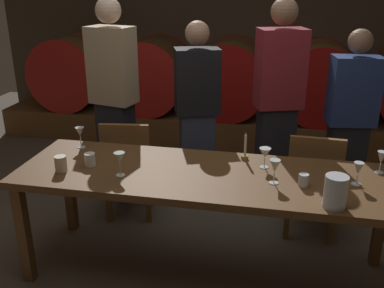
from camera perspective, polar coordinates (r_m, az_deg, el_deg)
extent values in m
plane|color=brown|center=(3.40, -0.24, -14.39)|extent=(8.46, 8.46, 0.00)
cube|color=#473A2D|center=(5.87, 6.16, 15.89)|extent=(6.51, 0.24, 2.90)
cube|color=brown|center=(5.60, 5.09, 2.28)|extent=(5.85, 0.90, 0.35)
cylinder|color=brown|center=(6.01, -15.02, 9.19)|extent=(0.91, 0.81, 0.91)
cylinder|color=#B21C16|center=(5.64, -16.87, 8.26)|extent=(0.92, 0.03, 0.92)
cylinder|color=#B21C16|center=(6.38, -13.37, 10.00)|extent=(0.92, 0.03, 0.92)
cylinder|color=#2D2D33|center=(6.01, -15.02, 9.19)|extent=(0.91, 0.04, 0.91)
cylinder|color=#513319|center=(5.62, -5.10, 9.04)|extent=(0.91, 0.81, 0.91)
cylinder|color=#B21C16|center=(5.23, -6.41, 8.07)|extent=(0.92, 0.03, 0.92)
cylinder|color=#B21C16|center=(6.02, -3.96, 9.87)|extent=(0.92, 0.03, 0.92)
cylinder|color=#2D2D33|center=(5.62, -5.10, 9.04)|extent=(0.91, 0.04, 0.91)
cylinder|color=brown|center=(5.43, 5.07, 8.60)|extent=(0.91, 0.81, 0.91)
cylinder|color=#9E1411|center=(5.02, 4.50, 7.60)|extent=(0.92, 0.03, 0.92)
cylinder|color=#9E1411|center=(5.84, 5.56, 9.47)|extent=(0.92, 0.03, 0.92)
cylinder|color=#2D2D33|center=(5.43, 5.07, 8.60)|extent=(0.91, 0.04, 0.91)
cylinder|color=brown|center=(5.42, 16.24, 7.82)|extent=(0.91, 0.81, 0.91)
cylinder|color=#9E1411|center=(5.01, 16.55, 6.75)|extent=(0.92, 0.03, 0.92)
cylinder|color=#9E1411|center=(5.83, 15.97, 8.74)|extent=(0.92, 0.03, 0.92)
cylinder|color=#2D2D33|center=(5.42, 16.24, 7.82)|extent=(0.91, 0.04, 0.91)
cube|color=brown|center=(2.87, 2.12, -4.29)|extent=(2.53, 0.79, 0.05)
cube|color=brown|center=(3.18, -21.09, -10.99)|extent=(0.07, 0.07, 0.72)
cube|color=brown|center=(3.68, -15.69, -5.78)|extent=(0.07, 0.07, 0.72)
cube|color=brown|center=(3.40, 23.41, -9.15)|extent=(0.07, 0.07, 0.72)
cube|color=brown|center=(3.81, -8.00, -2.88)|extent=(0.45, 0.45, 0.04)
cube|color=brown|center=(3.56, -8.74, -0.66)|extent=(0.40, 0.09, 0.42)
cube|color=brown|center=(4.03, -4.99, -4.96)|extent=(0.05, 0.05, 0.42)
cube|color=brown|center=(4.09, -9.73, -4.78)|extent=(0.05, 0.05, 0.42)
cube|color=brown|center=(3.73, -5.74, -7.25)|extent=(0.05, 0.05, 0.42)
cube|color=brown|center=(3.79, -10.86, -7.01)|extent=(0.05, 0.05, 0.42)
cube|color=brown|center=(3.62, 15.45, -4.81)|extent=(0.42, 0.42, 0.04)
cube|color=brown|center=(3.36, 15.84, -2.58)|extent=(0.40, 0.06, 0.42)
cube|color=brown|center=(3.88, 17.63, -7.01)|extent=(0.05, 0.05, 0.42)
cube|color=brown|center=(3.87, 12.59, -6.58)|extent=(0.05, 0.05, 0.42)
cube|color=brown|center=(3.58, 17.85, -9.51)|extent=(0.05, 0.05, 0.42)
cube|color=brown|center=(3.57, 12.35, -9.07)|extent=(0.05, 0.05, 0.42)
cube|color=black|center=(4.09, -9.70, -0.89)|extent=(0.34, 0.26, 0.93)
cube|color=tan|center=(3.87, -10.42, 10.04)|extent=(0.43, 0.32, 0.65)
sphere|color=beige|center=(3.81, -10.89, 16.77)|extent=(0.22, 0.22, 0.22)
cube|color=#33384C|center=(4.03, 0.63, -1.59)|extent=(0.35, 0.29, 0.84)
cube|color=black|center=(3.81, 0.68, 8.19)|extent=(0.44, 0.35, 0.57)
sphere|color=tan|center=(3.74, 0.70, 14.26)|extent=(0.21, 0.21, 0.21)
cube|color=black|center=(3.92, 10.63, -1.83)|extent=(0.35, 0.29, 0.94)
cube|color=maroon|center=(3.68, 11.46, 9.60)|extent=(0.44, 0.35, 0.64)
sphere|color=#8C664C|center=(3.63, 11.99, 16.56)|extent=(0.21, 0.21, 0.21)
cube|color=black|center=(4.02, 19.13, -3.00)|extent=(0.33, 0.24, 0.82)
cube|color=navy|center=(3.81, 20.37, 6.54)|extent=(0.41, 0.29, 0.56)
sphere|color=#8C664C|center=(3.74, 21.15, 12.41)|extent=(0.19, 0.19, 0.19)
cylinder|color=olive|center=(3.09, 6.90, -1.74)|extent=(0.05, 0.05, 0.02)
cylinder|color=#EDE5CC|center=(3.06, 6.97, -0.20)|extent=(0.02, 0.02, 0.15)
cone|color=yellow|center=(3.03, 7.04, 1.36)|extent=(0.01, 0.01, 0.02)
cylinder|color=silver|center=(2.54, 18.23, -5.93)|extent=(0.13, 0.13, 0.19)
cylinder|color=white|center=(3.38, -14.25, -0.40)|extent=(0.06, 0.06, 0.00)
cylinder|color=white|center=(3.37, -14.32, 0.34)|extent=(0.01, 0.01, 0.09)
cone|color=white|center=(3.34, -14.44, 1.58)|extent=(0.07, 0.07, 0.07)
cylinder|color=silver|center=(2.86, -9.32, -4.04)|extent=(0.06, 0.06, 0.00)
cylinder|color=silver|center=(2.84, -9.37, -3.21)|extent=(0.01, 0.01, 0.09)
cone|color=silver|center=(2.81, -9.46, -1.77)|extent=(0.07, 0.07, 0.07)
cylinder|color=white|center=(2.98, 9.39, -2.99)|extent=(0.06, 0.06, 0.00)
cylinder|color=white|center=(2.97, 9.43, -2.38)|extent=(0.01, 0.01, 0.07)
cone|color=white|center=(2.94, 9.50, -1.17)|extent=(0.08, 0.08, 0.07)
cylinder|color=silver|center=(2.77, 10.60, -4.99)|extent=(0.06, 0.06, 0.00)
cylinder|color=silver|center=(2.76, 10.65, -4.30)|extent=(0.01, 0.01, 0.07)
cone|color=silver|center=(2.72, 10.76, -2.85)|extent=(0.07, 0.07, 0.08)
cylinder|color=white|center=(2.89, 20.63, -4.91)|extent=(0.06, 0.06, 0.00)
cylinder|color=white|center=(2.88, 20.72, -4.30)|extent=(0.01, 0.01, 0.06)
cone|color=white|center=(2.85, 20.90, -3.01)|extent=(0.06, 0.06, 0.08)
cylinder|color=white|center=(3.11, 23.25, -3.43)|extent=(0.06, 0.06, 0.00)
cylinder|color=white|center=(3.10, 23.33, -2.89)|extent=(0.01, 0.01, 0.06)
cone|color=white|center=(3.08, 23.52, -1.65)|extent=(0.06, 0.06, 0.08)
cylinder|color=beige|center=(3.00, -16.77, -2.47)|extent=(0.08, 0.08, 0.10)
cylinder|color=white|center=(3.03, -13.19, -1.97)|extent=(0.07, 0.07, 0.09)
cylinder|color=silver|center=(2.76, 14.36, -4.57)|extent=(0.06, 0.06, 0.08)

